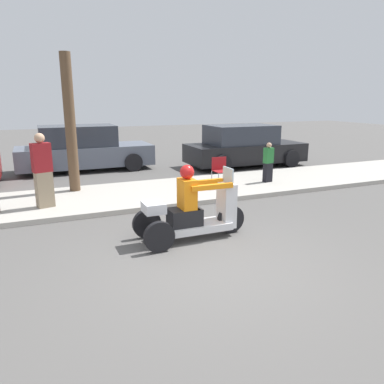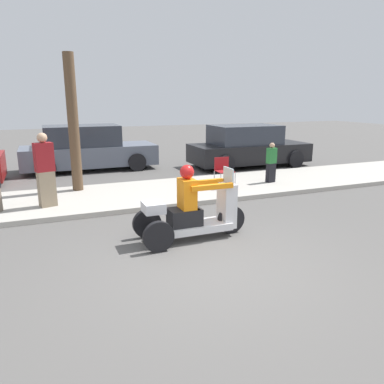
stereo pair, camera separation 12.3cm
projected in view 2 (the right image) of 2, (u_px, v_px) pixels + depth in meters
The scene contains 9 objects.
ground_plane at pixel (209, 267), 5.83m from camera, with size 60.00×60.00×0.00m, color #565451.
sidewalk_strip at pixel (137, 195), 9.95m from camera, with size 28.00×2.80×0.12m.
motorcycle_trike at pixel (193, 213), 6.91m from camera, with size 2.12×0.84×1.41m.
spectator_near_curb at pixel (271, 163), 11.04m from camera, with size 0.30×0.21×1.17m.
spectator_mid_group at pixel (45, 172), 8.50m from camera, with size 0.45×0.34×1.69m.
folding_chair_curbside at pixel (223, 169), 10.52m from camera, with size 0.48×0.48×0.82m.
parked_car_lot_left at pixel (248, 147), 14.32m from camera, with size 4.53×2.05×1.57m.
parked_car_lot_far at pixel (87, 149), 13.57m from camera, with size 4.71×1.99×1.62m.
tree_trunk at pixel (73, 124), 9.80m from camera, with size 0.28×0.28×3.57m.
Camera 2 is at (-2.25, -4.88, 2.56)m, focal length 35.00 mm.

